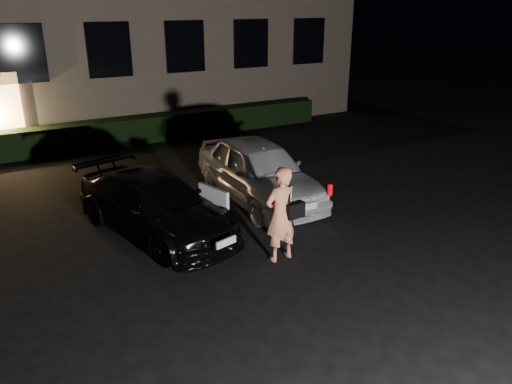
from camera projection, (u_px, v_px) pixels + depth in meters
ground at (304, 293)px, 8.08m from camera, size 80.00×80.00×0.00m
hedge at (121, 132)px, 16.43m from camera, size 15.00×0.70×0.85m
sedan at (155, 205)px, 10.03m from camera, size 2.69×4.41×1.20m
hatch at (259, 170)px, 11.73m from camera, size 1.84×4.27×1.43m
man at (281, 214)px, 8.87m from camera, size 0.76×0.49×1.77m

